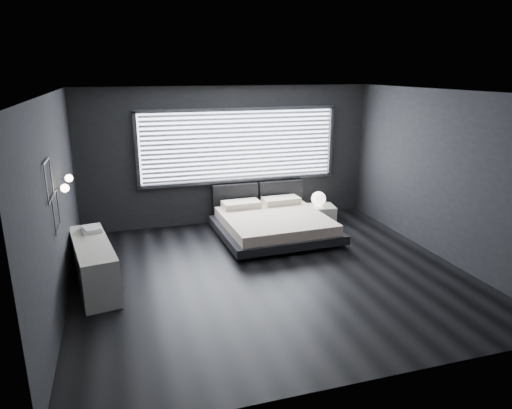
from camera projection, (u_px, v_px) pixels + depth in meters
name	position (u px, v px, depth m)	size (l,w,h in m)	color
room	(272.00, 188.00, 6.82)	(6.04, 6.00, 2.80)	black
window	(239.00, 146.00, 9.29)	(4.14, 0.09, 1.52)	white
headboard	(258.00, 194.00, 9.64)	(1.96, 0.16, 0.52)	black
sconce_near	(65.00, 188.00, 6.02)	(0.18, 0.11, 0.11)	silver
sconce_far	(69.00, 178.00, 6.57)	(0.18, 0.11, 0.11)	silver
wall_art_upper	(49.00, 180.00, 5.37)	(0.01, 0.48, 0.48)	#47474C
wall_art_lower	(56.00, 212.00, 5.73)	(0.01, 0.48, 0.48)	#47474C
bed	(274.00, 224.00, 8.77)	(2.20, 2.11, 0.55)	black
nightstand	(320.00, 214.00, 9.65)	(0.59, 0.49, 0.34)	silver
orb_lamp	(319.00, 199.00, 9.58)	(0.30, 0.30, 0.30)	white
dresser	(94.00, 264.00, 6.72)	(0.77, 1.80, 0.70)	silver
book_stack	(91.00, 229.00, 7.05)	(0.35, 0.42, 0.07)	white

